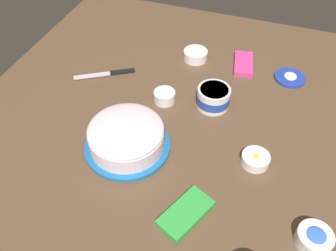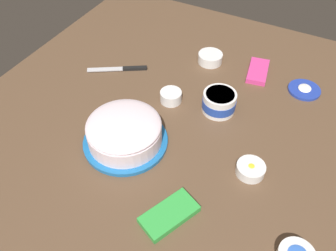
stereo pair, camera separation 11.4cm
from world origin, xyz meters
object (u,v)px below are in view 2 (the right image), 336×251
frosting_tub (219,102)px  sprinkle_bowl_pink (171,96)px  candy_box_lower (169,215)px  sprinkle_bowl_orange (210,58)px  frosting_tub_lid (304,90)px  spreading_knife (123,69)px  frosted_cake (125,133)px  sprinkle_bowl_yellow (251,169)px  candy_box_upper (258,71)px

frosting_tub → sprinkle_bowl_pink: 0.17m
candy_box_lower → sprinkle_bowl_orange: bearing=38.8°
frosting_tub_lid → spreading_knife: 0.70m
spreading_knife → sprinkle_bowl_pink: sprinkle_bowl_pink is taller
frosted_cake → spreading_knife: frosted_cake is taller
sprinkle_bowl_yellow → candy_box_upper: 0.49m
sprinkle_bowl_orange → candy_box_lower: bearing=-165.8°
frosting_tub_lid → sprinkle_bowl_pink: bearing=123.8°
candy_box_lower → candy_box_upper: size_ratio=1.04×
frosting_tub → sprinkle_bowl_orange: frosting_tub is taller
frosting_tub_lid → sprinkle_bowl_orange: bearing=89.4°
sprinkle_bowl_yellow → sprinkle_bowl_pink: bearing=63.9°
frosting_tub → spreading_knife: bearing=84.9°
sprinkle_bowl_yellow → candy_box_upper: size_ratio=0.57×
frosting_tub_lid → sprinkle_bowl_yellow: 0.46m
frosting_tub_lid → candy_box_lower: (-0.70, 0.21, 0.00)m
frosted_cake → frosting_tub_lid: size_ratio=2.30×
sprinkle_bowl_pink → sprinkle_bowl_yellow: bearing=-116.1°
frosting_tub_lid → candy_box_upper: 0.19m
sprinkle_bowl_pink → sprinkle_bowl_orange: bearing=-6.8°
sprinkle_bowl_orange → frosting_tub: bearing=-151.2°
candy_box_lower → spreading_knife: bearing=68.1°
frosting_tub_lid → candy_box_upper: candy_box_upper is taller
sprinkle_bowl_orange → candy_box_lower: (-0.70, -0.18, -0.01)m
sprinkle_bowl_pink → candy_box_upper: (0.30, -0.23, -0.01)m
spreading_knife → candy_box_upper: candy_box_upper is taller
sprinkle_bowl_yellow → candy_box_lower: bearing=148.8°
frosted_cake → candy_box_lower: frosted_cake is taller
sprinkle_bowl_pink → candy_box_lower: (-0.42, -0.21, -0.01)m
spreading_knife → sprinkle_bowl_yellow: size_ratio=2.45×
frosting_tub_lid → sprinkle_bowl_pink: size_ratio=1.52×
candy_box_lower → candy_box_upper: candy_box_lower is taller
sprinkle_bowl_pink → sprinkle_bowl_yellow: size_ratio=0.90×
candy_box_upper → sprinkle_bowl_yellow: bearing=-175.1°
frosting_tub → sprinkle_bowl_orange: 0.28m
sprinkle_bowl_pink → candy_box_upper: sprinkle_bowl_pink is taller
frosted_cake → frosting_tub: frosted_cake is taller
sprinkle_bowl_yellow → frosting_tub: bearing=41.7°
spreading_knife → sprinkle_bowl_pink: (-0.07, -0.25, 0.02)m
frosting_tub → sprinkle_bowl_pink: size_ratio=1.51×
frosting_tub_lid → spreading_knife: bearing=107.2°
sprinkle_bowl_orange → candy_box_upper: bearing=-84.6°
frosting_tub → spreading_knife: 0.43m
frosting_tub → candy_box_upper: size_ratio=0.78×
sprinkle_bowl_yellow → candy_box_lower: sprinkle_bowl_yellow is taller
frosting_tub → sprinkle_bowl_yellow: frosting_tub is taller
sprinkle_bowl_orange → frosting_tub_lid: bearing=-90.6°
sprinkle_bowl_orange → candy_box_lower: sprinkle_bowl_orange is taller
spreading_knife → sprinkle_bowl_yellow: (-0.25, -0.61, 0.01)m
sprinkle_bowl_pink → sprinkle_bowl_orange: size_ratio=0.80×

